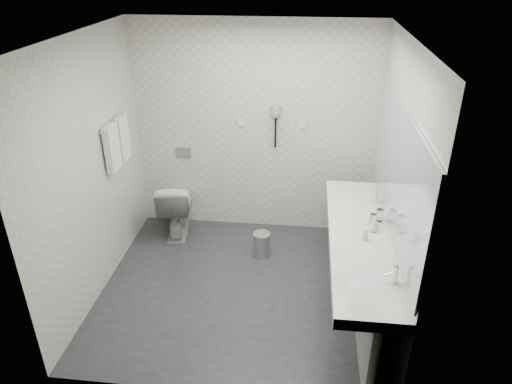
# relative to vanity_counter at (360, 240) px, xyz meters

# --- Properties ---
(floor) EXTENTS (2.80, 2.80, 0.00)m
(floor) POSITION_rel_vanity_counter_xyz_m (-1.12, 0.20, -0.80)
(floor) COLOR #28282C
(floor) RESTS_ON ground
(ceiling) EXTENTS (2.80, 2.80, 0.00)m
(ceiling) POSITION_rel_vanity_counter_xyz_m (-1.12, 0.20, 1.70)
(ceiling) COLOR silver
(ceiling) RESTS_ON wall_back
(wall_back) EXTENTS (2.80, 0.00, 2.80)m
(wall_back) POSITION_rel_vanity_counter_xyz_m (-1.12, 1.50, 0.45)
(wall_back) COLOR beige
(wall_back) RESTS_ON floor
(wall_front) EXTENTS (2.80, 0.00, 2.80)m
(wall_front) POSITION_rel_vanity_counter_xyz_m (-1.12, -1.10, 0.45)
(wall_front) COLOR beige
(wall_front) RESTS_ON floor
(wall_left) EXTENTS (0.00, 2.60, 2.60)m
(wall_left) POSITION_rel_vanity_counter_xyz_m (-2.52, 0.20, 0.45)
(wall_left) COLOR beige
(wall_left) RESTS_ON floor
(wall_right) EXTENTS (0.00, 2.60, 2.60)m
(wall_right) POSITION_rel_vanity_counter_xyz_m (0.27, 0.20, 0.45)
(wall_right) COLOR beige
(wall_right) RESTS_ON floor
(vanity_counter) EXTENTS (0.55, 2.20, 0.10)m
(vanity_counter) POSITION_rel_vanity_counter_xyz_m (0.00, 0.00, 0.00)
(vanity_counter) COLOR silver
(vanity_counter) RESTS_ON floor
(vanity_panel) EXTENTS (0.03, 2.15, 0.75)m
(vanity_panel) POSITION_rel_vanity_counter_xyz_m (0.02, 0.00, -0.42)
(vanity_panel) COLOR gray
(vanity_panel) RESTS_ON floor
(vanity_post_near) EXTENTS (0.06, 0.06, 0.75)m
(vanity_post_near) POSITION_rel_vanity_counter_xyz_m (0.05, -1.04, -0.42)
(vanity_post_near) COLOR silver
(vanity_post_near) RESTS_ON floor
(vanity_post_far) EXTENTS (0.06, 0.06, 0.75)m
(vanity_post_far) POSITION_rel_vanity_counter_xyz_m (0.05, 1.04, -0.42)
(vanity_post_far) COLOR silver
(vanity_post_far) RESTS_ON floor
(mirror) EXTENTS (0.02, 2.20, 1.05)m
(mirror) POSITION_rel_vanity_counter_xyz_m (0.26, 0.00, 0.65)
(mirror) COLOR #B2BCC6
(mirror) RESTS_ON wall_right
(basin_near) EXTENTS (0.40, 0.31, 0.05)m
(basin_near) POSITION_rel_vanity_counter_xyz_m (0.00, -0.65, 0.04)
(basin_near) COLOR silver
(basin_near) RESTS_ON vanity_counter
(basin_far) EXTENTS (0.40, 0.31, 0.05)m
(basin_far) POSITION_rel_vanity_counter_xyz_m (0.00, 0.65, 0.04)
(basin_far) COLOR silver
(basin_far) RESTS_ON vanity_counter
(faucet_near) EXTENTS (0.04, 0.04, 0.15)m
(faucet_near) POSITION_rel_vanity_counter_xyz_m (0.19, -0.65, 0.12)
(faucet_near) COLOR silver
(faucet_near) RESTS_ON vanity_counter
(faucet_far) EXTENTS (0.04, 0.04, 0.15)m
(faucet_far) POSITION_rel_vanity_counter_xyz_m (0.19, 0.65, 0.12)
(faucet_far) COLOR silver
(faucet_far) RESTS_ON vanity_counter
(soap_bottle_a) EXTENTS (0.08, 0.08, 0.12)m
(soap_bottle_a) POSITION_rel_vanity_counter_xyz_m (0.13, 0.11, 0.11)
(soap_bottle_a) COLOR white
(soap_bottle_a) RESTS_ON vanity_counter
(soap_bottle_b) EXTENTS (0.09, 0.09, 0.09)m
(soap_bottle_b) POSITION_rel_vanity_counter_xyz_m (0.11, 0.08, 0.09)
(soap_bottle_b) COLOR white
(soap_bottle_b) RESTS_ON vanity_counter
(soap_bottle_c) EXTENTS (0.05, 0.05, 0.13)m
(soap_bottle_c) POSITION_rel_vanity_counter_xyz_m (0.03, -0.06, 0.12)
(soap_bottle_c) COLOR white
(soap_bottle_c) RESTS_ON vanity_counter
(glass_left) EXTENTS (0.08, 0.08, 0.11)m
(glass_left) POSITION_rel_vanity_counter_xyz_m (0.13, 0.21, 0.10)
(glass_left) COLOR silver
(glass_left) RESTS_ON vanity_counter
(glass_right) EXTENTS (0.08, 0.08, 0.12)m
(glass_right) POSITION_rel_vanity_counter_xyz_m (0.19, 0.28, 0.11)
(glass_right) COLOR silver
(glass_right) RESTS_ON vanity_counter
(toilet) EXTENTS (0.48, 0.73, 0.69)m
(toilet) POSITION_rel_vanity_counter_xyz_m (-2.04, 1.21, -0.45)
(toilet) COLOR silver
(toilet) RESTS_ON floor
(flush_plate) EXTENTS (0.18, 0.02, 0.12)m
(flush_plate) POSITION_rel_vanity_counter_xyz_m (-1.98, 1.49, 0.15)
(flush_plate) COLOR #B2B5BA
(flush_plate) RESTS_ON wall_back
(pedal_bin) EXTENTS (0.23, 0.23, 0.27)m
(pedal_bin) POSITION_rel_vanity_counter_xyz_m (-0.96, 0.82, -0.66)
(pedal_bin) COLOR #B2B5BA
(pedal_bin) RESTS_ON floor
(bin_lid) EXTENTS (0.19, 0.19, 0.02)m
(bin_lid) POSITION_rel_vanity_counter_xyz_m (-0.96, 0.82, -0.52)
(bin_lid) COLOR #B2B5BA
(bin_lid) RESTS_ON pedal_bin
(towel_rail) EXTENTS (0.02, 0.62, 0.02)m
(towel_rail) POSITION_rel_vanity_counter_xyz_m (-2.47, 0.75, 0.75)
(towel_rail) COLOR silver
(towel_rail) RESTS_ON wall_left
(towel_near) EXTENTS (0.07, 0.24, 0.48)m
(towel_near) POSITION_rel_vanity_counter_xyz_m (-2.46, 0.61, 0.53)
(towel_near) COLOR silver
(towel_near) RESTS_ON towel_rail
(towel_far) EXTENTS (0.07, 0.24, 0.48)m
(towel_far) POSITION_rel_vanity_counter_xyz_m (-2.46, 0.89, 0.53)
(towel_far) COLOR silver
(towel_far) RESTS_ON towel_rail
(dryer_cradle) EXTENTS (0.10, 0.04, 0.14)m
(dryer_cradle) POSITION_rel_vanity_counter_xyz_m (-0.88, 1.47, 0.70)
(dryer_cradle) COLOR gray
(dryer_cradle) RESTS_ON wall_back
(dryer_barrel) EXTENTS (0.08, 0.14, 0.08)m
(dryer_barrel) POSITION_rel_vanity_counter_xyz_m (-0.88, 1.40, 0.73)
(dryer_barrel) COLOR gray
(dryer_barrel) RESTS_ON dryer_cradle
(dryer_cord) EXTENTS (0.02, 0.02, 0.35)m
(dryer_cord) POSITION_rel_vanity_counter_xyz_m (-0.88, 1.46, 0.45)
(dryer_cord) COLOR black
(dryer_cord) RESTS_ON dryer_cradle
(switch_plate_a) EXTENTS (0.09, 0.02, 0.09)m
(switch_plate_a) POSITION_rel_vanity_counter_xyz_m (-1.27, 1.49, 0.55)
(switch_plate_a) COLOR silver
(switch_plate_a) RESTS_ON wall_back
(switch_plate_b) EXTENTS (0.09, 0.02, 0.09)m
(switch_plate_b) POSITION_rel_vanity_counter_xyz_m (-0.57, 1.49, 0.55)
(switch_plate_b) COLOR silver
(switch_plate_b) RESTS_ON wall_back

